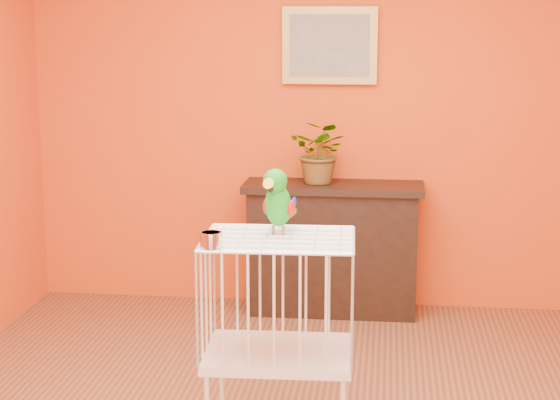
# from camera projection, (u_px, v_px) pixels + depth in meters

# --- Properties ---
(room_shell) EXTENTS (4.50, 4.50, 4.50)m
(room_shell) POSITION_uv_depth(u_px,v_px,m) (296.00, 102.00, 3.95)
(room_shell) COLOR #DA4B14
(room_shell) RESTS_ON ground
(console_cabinet) EXTENTS (1.17, 0.42, 0.87)m
(console_cabinet) POSITION_uv_depth(u_px,v_px,m) (332.00, 248.00, 6.16)
(console_cabinet) COLOR black
(console_cabinet) RESTS_ON ground
(potted_plant) EXTENTS (0.49, 0.51, 0.32)m
(potted_plant) POSITION_uv_depth(u_px,v_px,m) (321.00, 160.00, 6.04)
(potted_plant) COLOR #26722D
(potted_plant) RESTS_ON console_cabinet
(framed_picture) EXTENTS (0.62, 0.04, 0.50)m
(framed_picture) POSITION_uv_depth(u_px,v_px,m) (330.00, 45.00, 6.08)
(framed_picture) COLOR #AF853E
(framed_picture) RESTS_ON room_shell
(birdcage) EXTENTS (0.66, 0.52, 1.00)m
(birdcage) POSITION_uv_depth(u_px,v_px,m) (279.00, 343.00, 4.15)
(birdcage) COLOR silver
(birdcage) RESTS_ON ground
(feed_cup) EXTENTS (0.09, 0.09, 0.06)m
(feed_cup) POSITION_uv_depth(u_px,v_px,m) (211.00, 240.00, 3.86)
(feed_cup) COLOR silver
(feed_cup) RESTS_ON birdcage
(parrot) EXTENTS (0.16, 0.27, 0.30)m
(parrot) POSITION_uv_depth(u_px,v_px,m) (278.00, 201.00, 4.08)
(parrot) COLOR #59544C
(parrot) RESTS_ON birdcage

